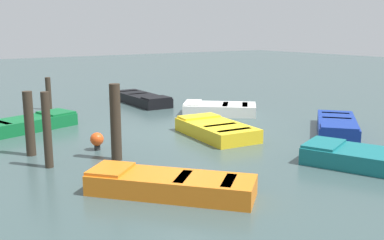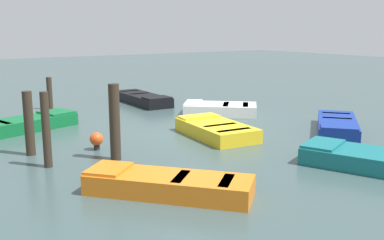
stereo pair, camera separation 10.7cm
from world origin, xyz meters
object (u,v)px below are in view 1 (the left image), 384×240
rowboat_blue (337,125)px  mooring_piling_near_left (49,94)px  mooring_piling_center (47,130)px  rowboat_orange (170,184)px  mooring_piling_near_right (29,124)px  rowboat_black (141,99)px  mooring_piling_mid_right (116,122)px  rowboat_yellow (216,129)px  rowboat_teal (381,160)px  rowboat_white (219,109)px  rowboat_green (13,126)px  marker_buoy (97,140)px

rowboat_blue → mooring_piling_near_left: size_ratio=2.46×
mooring_piling_center → mooring_piling_near_left: (-7.65, 2.36, -0.24)m
rowboat_orange → rowboat_blue: 7.41m
rowboat_orange → mooring_piling_near_right: mooring_piling_near_right is taller
rowboat_black → mooring_piling_mid_right: (7.24, -4.56, 0.73)m
rowboat_orange → rowboat_yellow: size_ratio=1.08×
rowboat_teal → rowboat_black: same height
rowboat_yellow → rowboat_white: bearing=-33.8°
rowboat_black → rowboat_orange: bearing=-23.6°
mooring_piling_near_right → mooring_piling_center: bearing=2.9°
mooring_piling_near_right → rowboat_yellow: bearing=78.6°
rowboat_green → mooring_piling_mid_right: bearing=-89.0°
rowboat_black → mooring_piling_near_right: mooring_piling_near_right is taller
rowboat_white → mooring_piling_near_left: size_ratio=2.26×
rowboat_orange → rowboat_white: size_ratio=1.06×
marker_buoy → mooring_piling_near_right: bearing=-106.8°
rowboat_yellow → mooring_piling_near_left: bearing=26.2°
rowboat_white → marker_buoy: (2.18, -5.86, 0.07)m
rowboat_teal → rowboat_black: 11.41m
rowboat_teal → rowboat_white: (-7.49, 1.12, 0.00)m
rowboat_yellow → mooring_piling_near_left: mooring_piling_near_left is taller
rowboat_teal → mooring_piling_near_right: bearing=25.2°
rowboat_teal → rowboat_blue: bearing=-60.0°
rowboat_green → rowboat_blue: size_ratio=1.33×
marker_buoy → rowboat_orange: bearing=-1.9°
rowboat_orange → mooring_piling_center: 3.48m
mooring_piling_near_left → marker_buoy: mooring_piling_near_left is taller
rowboat_yellow → rowboat_green: (-3.95, -4.96, -0.00)m
mooring_piling_near_right → marker_buoy: size_ratio=3.46×
rowboat_white → mooring_piling_center: size_ratio=1.65×
mooring_piling_near_left → mooring_piling_near_right: size_ratio=0.79×
rowboat_blue → mooring_piling_mid_right: bearing=-49.5°
marker_buoy → rowboat_blue: bearing=72.3°
rowboat_orange → mooring_piling_mid_right: size_ratio=1.65×
rowboat_yellow → rowboat_white: same height
mooring_piling_near_right → marker_buoy: bearing=73.2°
rowboat_green → rowboat_teal: bearing=-71.2°
rowboat_green → mooring_piling_center: 4.25m
rowboat_orange → rowboat_blue: same height
rowboat_green → mooring_piling_near_left: size_ratio=3.27×
marker_buoy → rowboat_black: bearing=143.0°
mooring_piling_mid_right → mooring_piling_center: bearing=-102.0°
rowboat_teal → mooring_piling_center: size_ratio=2.09×
rowboat_orange → marker_buoy: size_ratio=6.52×
mooring_piling_center → mooring_piling_mid_right: (0.33, 1.57, 0.05)m
rowboat_white → rowboat_green: same height
rowboat_white → rowboat_black: same height
rowboat_white → marker_buoy: bearing=61.8°
rowboat_yellow → marker_buoy: size_ratio=6.02×
rowboat_yellow → mooring_piling_mid_right: 3.67m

